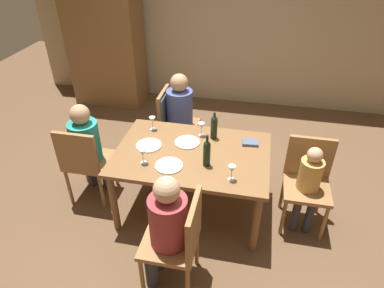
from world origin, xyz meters
TOP-DOWN VIEW (x-y plane):
  - ground_plane at (0.00, 0.00)m, footprint 10.00×10.00m
  - rear_room_partition at (0.00, 2.72)m, footprint 6.40×0.12m
  - armoire_cabinet at (-1.85, 2.27)m, footprint 1.18×0.62m
  - dining_table at (0.00, 0.00)m, footprint 1.50×1.03m
  - chair_left_end at (-1.13, -0.09)m, footprint 0.44×0.44m
  - chair_near at (0.09, -0.90)m, footprint 0.44×0.44m
  - chair_far_left at (-0.46, 0.90)m, footprint 0.46×0.44m
  - chair_right_end at (1.13, 0.09)m, footprint 0.44×0.44m
  - person_woman_host at (-1.13, 0.03)m, footprint 0.30×0.35m
  - person_man_bearded at (-0.03, -0.90)m, footprint 0.35×0.30m
  - person_man_guest at (-0.31, 0.90)m, footprint 0.36×0.31m
  - person_child_small at (1.13, -0.02)m, footprint 0.22×0.25m
  - wine_bottle_tall_green at (0.17, 0.31)m, footprint 0.07×0.07m
  - wine_bottle_dark_red at (0.17, -0.17)m, footprint 0.07×0.07m
  - wine_glass_near_left at (0.03, 0.33)m, footprint 0.07×0.07m
  - wine_glass_centre at (0.42, -0.33)m, footprint 0.07×0.07m
  - wine_glass_near_right at (-0.50, 0.34)m, footprint 0.07×0.07m
  - wine_glass_far at (-0.41, -0.25)m, footprint 0.07×0.07m
  - dinner_plate_host at (-0.16, -0.26)m, footprint 0.26×0.26m
  - dinner_plate_guest_left at (-0.45, 0.02)m, footprint 0.26×0.26m
  - dinner_plate_guest_right at (-0.08, 0.16)m, footprint 0.26×0.26m
  - folded_napkin at (0.55, 0.27)m, footprint 0.17×0.13m

SIDE VIEW (x-z plane):
  - ground_plane at x=0.00m, z-range 0.00..0.00m
  - chair_left_end at x=-1.13m, z-range 0.07..0.99m
  - chair_near at x=0.09m, z-range 0.07..0.99m
  - chair_right_end at x=1.13m, z-range 0.07..0.99m
  - person_child_small at x=1.13m, z-range 0.09..1.03m
  - chair_far_left at x=-0.46m, z-range 0.13..1.05m
  - dining_table at x=0.00m, z-range 0.28..1.01m
  - person_man_bearded at x=-0.03m, z-range 0.09..1.21m
  - person_woman_host at x=-1.13m, z-range 0.09..1.21m
  - person_man_guest at x=-0.31m, z-range 0.09..1.24m
  - dinner_plate_host at x=-0.16m, z-range 0.73..0.74m
  - dinner_plate_guest_left at x=-0.45m, z-range 0.73..0.74m
  - dinner_plate_guest_right at x=-0.08m, z-range 0.73..0.74m
  - folded_napkin at x=0.55m, z-range 0.73..0.76m
  - wine_glass_near_left at x=0.03m, z-range 0.76..0.91m
  - wine_glass_centre at x=0.42m, z-range 0.76..0.91m
  - wine_glass_near_right at x=-0.50m, z-range 0.76..0.91m
  - wine_glass_far at x=-0.41m, z-range 0.76..0.91m
  - wine_bottle_tall_green at x=0.17m, z-range 0.71..1.01m
  - wine_bottle_dark_red at x=0.17m, z-range 0.71..1.03m
  - armoire_cabinet at x=-1.85m, z-range 0.01..2.19m
  - rear_room_partition at x=0.00m, z-range 0.00..2.70m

